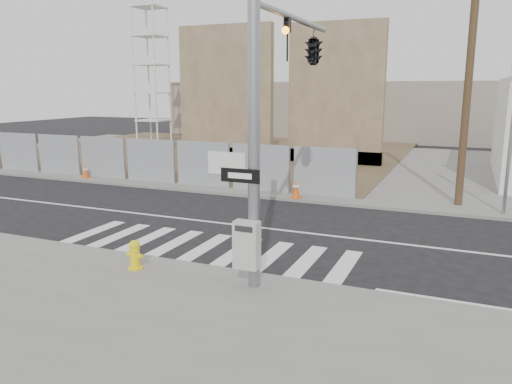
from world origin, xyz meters
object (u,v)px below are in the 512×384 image
at_px(fire_hydrant, 135,255).
at_px(traffic_cone_a, 10,161).
at_px(signal_pole, 296,75).
at_px(crane_tower, 150,23).
at_px(traffic_cone_d, 296,189).
at_px(traffic_cone_c, 130,172).
at_px(traffic_cone_b, 85,171).

bearing_deg(fire_hydrant, traffic_cone_a, 158.54).
bearing_deg(fire_hydrant, signal_pole, 54.57).
xyz_separation_m(crane_tower, fire_hydrant, (14.40, -21.94, -8.55)).
bearing_deg(traffic_cone_d, crane_tower, 140.42).
bearing_deg(traffic_cone_a, fire_hydrant, -32.90).
bearing_deg(traffic_cone_c, crane_tower, 119.36).
bearing_deg(traffic_cone_a, crane_tower, 82.43).
height_order(traffic_cone_a, traffic_cone_b, traffic_cone_a).
height_order(signal_pole, traffic_cone_b, signal_pole).
distance_m(traffic_cone_b, traffic_cone_c, 2.28).
xyz_separation_m(fire_hydrant, traffic_cone_b, (-9.99, 9.55, -0.04)).
bearing_deg(signal_pole, crane_tower, 132.57).
bearing_deg(traffic_cone_a, signal_pole, -21.28).
bearing_deg(signal_pole, traffic_cone_b, 153.05).
bearing_deg(traffic_cone_c, fire_hydrant, -52.64).
distance_m(signal_pole, traffic_cone_b, 15.31).
relative_size(traffic_cone_a, traffic_cone_c, 1.13).
height_order(signal_pole, traffic_cone_a, signal_pole).
bearing_deg(fire_hydrant, traffic_cone_d, 94.86).
bearing_deg(fire_hydrant, traffic_cone_c, 138.80).
relative_size(fire_hydrant, traffic_cone_b, 1.12).
height_order(crane_tower, traffic_cone_a, crane_tower).
relative_size(crane_tower, traffic_cone_b, 28.17).
relative_size(fire_hydrant, traffic_cone_c, 1.08).
bearing_deg(traffic_cone_b, crane_tower, 109.59).
distance_m(fire_hydrant, traffic_cone_c, 12.89).
xyz_separation_m(crane_tower, traffic_cone_a, (-1.54, -11.63, -8.54)).
xyz_separation_m(crane_tower, traffic_cone_d, (15.46, -12.78, -8.54)).
distance_m(crane_tower, traffic_cone_b, 15.71).
bearing_deg(signal_pole, traffic_cone_d, 108.00).
height_order(traffic_cone_b, traffic_cone_d, traffic_cone_d).
bearing_deg(traffic_cone_a, traffic_cone_c, -0.52).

